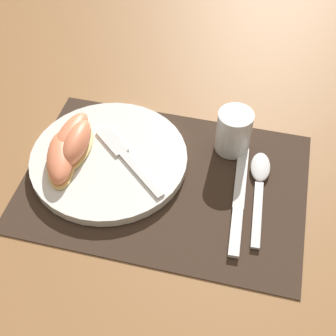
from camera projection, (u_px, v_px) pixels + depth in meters
ground_plane at (165, 182)px, 0.80m from camera, size 3.00×3.00×0.00m
placemat at (165, 181)px, 0.79m from camera, size 0.47×0.33×0.00m
plate at (109, 159)px, 0.81m from camera, size 0.27×0.27×0.02m
juice_glass at (233, 133)px, 0.82m from camera, size 0.06×0.06×0.08m
knife at (239, 201)px, 0.76m from camera, size 0.03×0.22×0.01m
spoon at (260, 179)px, 0.79m from camera, size 0.04×0.20×0.01m
fork at (125, 156)px, 0.80m from camera, size 0.15×0.14×0.00m
citrus_wedge_0 at (71, 135)px, 0.82m from camera, size 0.05×0.12×0.04m
citrus_wedge_1 at (77, 143)px, 0.80m from camera, size 0.04×0.11×0.04m
citrus_wedge_2 at (61, 158)px, 0.79m from camera, size 0.08×0.13×0.03m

